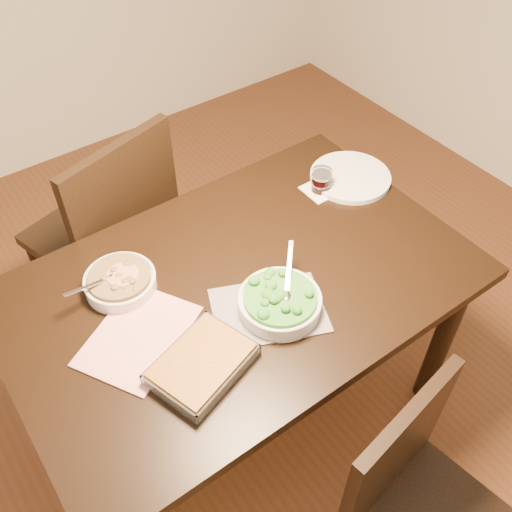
% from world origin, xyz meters
% --- Properties ---
extents(ground, '(4.00, 4.00, 0.00)m').
position_xyz_m(ground, '(0.00, 0.00, 0.00)').
color(ground, '#4F2C16').
rests_on(ground, ground).
extents(table, '(1.40, 0.90, 0.75)m').
position_xyz_m(table, '(0.00, 0.00, 0.65)').
color(table, black).
rests_on(table, ground).
extents(magazine_a, '(0.40, 0.37, 0.01)m').
position_xyz_m(magazine_a, '(-0.35, -0.00, 0.75)').
color(magazine_a, '#B9343C').
rests_on(magazine_a, table).
extents(magazine_b, '(0.38, 0.34, 0.01)m').
position_xyz_m(magazine_b, '(-0.00, -0.14, 0.75)').
color(magazine_b, '#24242B').
rests_on(magazine_b, table).
extents(coaster, '(0.11, 0.11, 0.00)m').
position_xyz_m(coaster, '(0.47, 0.18, 0.75)').
color(coaster, white).
rests_on(coaster, table).
extents(stew_bowl, '(0.24, 0.21, 0.08)m').
position_xyz_m(stew_bowl, '(-0.30, 0.19, 0.78)').
color(stew_bowl, silver).
rests_on(stew_bowl, table).
extents(broccoli_bowl, '(0.24, 0.24, 0.09)m').
position_xyz_m(broccoli_bowl, '(0.03, -0.16, 0.78)').
color(broccoli_bowl, silver).
rests_on(broccoli_bowl, table).
extents(baking_dish, '(0.31, 0.26, 0.05)m').
position_xyz_m(baking_dish, '(-0.26, -0.20, 0.77)').
color(baking_dish, silver).
rests_on(baking_dish, table).
extents(wine_tumbler, '(0.07, 0.07, 0.08)m').
position_xyz_m(wine_tumbler, '(0.47, 0.18, 0.80)').
color(wine_tumbler, black).
rests_on(wine_tumbler, coaster).
extents(dinner_plate, '(0.29, 0.29, 0.02)m').
position_xyz_m(dinner_plate, '(0.60, 0.17, 0.76)').
color(dinner_plate, silver).
rests_on(dinner_plate, table).
extents(chair_near, '(0.46, 0.46, 0.86)m').
position_xyz_m(chair_near, '(0.06, -0.74, 0.48)').
color(chair_near, black).
rests_on(chair_near, ground).
extents(chair_far, '(0.57, 0.57, 0.98)m').
position_xyz_m(chair_far, '(-0.15, 0.65, 0.55)').
color(chair_far, black).
rests_on(chair_far, ground).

